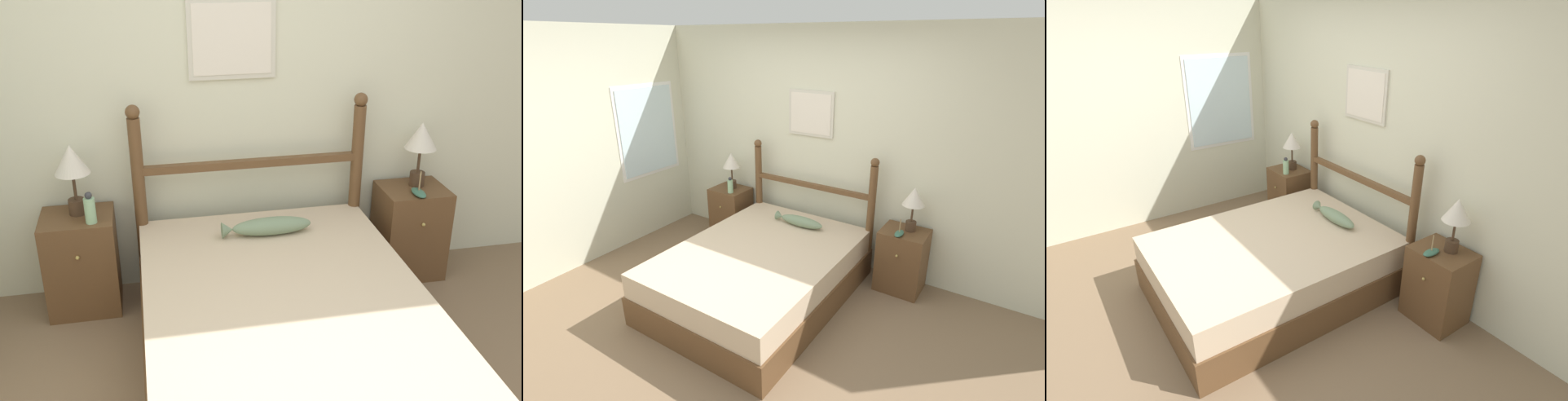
% 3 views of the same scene
% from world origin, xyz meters
% --- Properties ---
extents(wall_back, '(6.40, 0.08, 2.55)m').
position_xyz_m(wall_back, '(-0.00, 1.73, 1.28)').
color(wall_back, beige).
rests_on(wall_back, ground_plane).
extents(bed, '(1.52, 2.04, 0.52)m').
position_xyz_m(bed, '(-0.04, 0.58, 0.26)').
color(bed, brown).
rests_on(bed, ground_plane).
extents(headboard, '(1.53, 0.09, 1.31)m').
position_xyz_m(headboard, '(-0.04, 1.56, 0.71)').
color(headboard, brown).
rests_on(headboard, ground_plane).
extents(nightstand_left, '(0.44, 0.40, 0.65)m').
position_xyz_m(nightstand_left, '(-1.15, 1.48, 0.32)').
color(nightstand_left, brown).
rests_on(nightstand_left, ground_plane).
extents(nightstand_right, '(0.44, 0.40, 0.65)m').
position_xyz_m(nightstand_right, '(1.07, 1.48, 0.32)').
color(nightstand_right, brown).
rests_on(nightstand_right, ground_plane).
extents(table_lamp_left, '(0.21, 0.21, 0.45)m').
position_xyz_m(table_lamp_left, '(-1.14, 1.52, 0.97)').
color(table_lamp_left, '#422D1E').
rests_on(table_lamp_left, nightstand_left).
extents(table_lamp_right, '(0.21, 0.21, 0.45)m').
position_xyz_m(table_lamp_right, '(1.11, 1.52, 0.97)').
color(table_lamp_right, '#422D1E').
rests_on(table_lamp_right, nightstand_right).
extents(bottle, '(0.07, 0.07, 0.20)m').
position_xyz_m(bottle, '(-1.05, 1.38, 0.74)').
color(bottle, '#99C699').
rests_on(bottle, nightstand_left).
extents(model_boat, '(0.08, 0.17, 0.17)m').
position_xyz_m(model_boat, '(1.05, 1.36, 0.67)').
color(model_boat, '#386651').
rests_on(model_boat, nightstand_right).
extents(fish_pillow, '(0.56, 0.13, 0.11)m').
position_xyz_m(fish_pillow, '(0.01, 1.25, 0.58)').
color(fish_pillow, gray).
rests_on(fish_pillow, bed).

